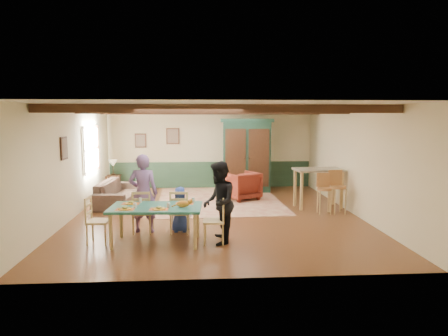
{
  "coord_description": "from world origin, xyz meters",
  "views": [
    {
      "loc": [
        -0.45,
        -9.82,
        2.46
      ],
      "look_at": [
        0.22,
        0.33,
        1.15
      ],
      "focal_mm": 32.0,
      "sensor_mm": 36.0,
      "label": 1
    }
  ],
  "objects": [
    {
      "name": "floor",
      "position": [
        0.0,
        0.0,
        0.0
      ],
      "size": [
        8.0,
        8.0,
        0.0
      ],
      "primitive_type": "plane",
      "color": "#512A16",
      "rests_on": "ground"
    },
    {
      "name": "wall_back",
      "position": [
        0.0,
        4.0,
        1.35
      ],
      "size": [
        7.0,
        0.02,
        2.7
      ],
      "primitive_type": "cube",
      "color": "beige",
      "rests_on": "floor"
    },
    {
      "name": "wall_left",
      "position": [
        -3.5,
        0.0,
        1.35
      ],
      "size": [
        0.02,
        8.0,
        2.7
      ],
      "primitive_type": "cube",
      "color": "beige",
      "rests_on": "floor"
    },
    {
      "name": "wall_right",
      "position": [
        3.5,
        0.0,
        1.35
      ],
      "size": [
        0.02,
        8.0,
        2.7
      ],
      "primitive_type": "cube",
      "color": "beige",
      "rests_on": "floor"
    },
    {
      "name": "ceiling",
      "position": [
        0.0,
        0.0,
        2.7
      ],
      "size": [
        7.0,
        8.0,
        0.02
      ],
      "primitive_type": "cube",
      "color": "white",
      "rests_on": "wall_back"
    },
    {
      "name": "wainscot_back",
      "position": [
        0.0,
        3.98,
        0.45
      ],
      "size": [
        6.95,
        0.03,
        0.9
      ],
      "primitive_type": "cube",
      "color": "#203A29",
      "rests_on": "floor"
    },
    {
      "name": "ceiling_beam_front",
      "position": [
        0.0,
        -2.3,
        2.61
      ],
      "size": [
        6.95,
        0.16,
        0.16
      ],
      "primitive_type": "cube",
      "color": "black",
      "rests_on": "ceiling"
    },
    {
      "name": "ceiling_beam_mid",
      "position": [
        0.0,
        0.4,
        2.61
      ],
      "size": [
        6.95,
        0.16,
        0.16
      ],
      "primitive_type": "cube",
      "color": "black",
      "rests_on": "ceiling"
    },
    {
      "name": "ceiling_beam_back",
      "position": [
        0.0,
        3.0,
        2.61
      ],
      "size": [
        6.95,
        0.16,
        0.16
      ],
      "primitive_type": "cube",
      "color": "black",
      "rests_on": "ceiling"
    },
    {
      "name": "window_left",
      "position": [
        -3.47,
        1.7,
        1.55
      ],
      "size": [
        0.06,
        1.6,
        1.3
      ],
      "primitive_type": null,
      "color": "white",
      "rests_on": "wall_left"
    },
    {
      "name": "picture_left_wall",
      "position": [
        -3.47,
        -0.6,
        1.75
      ],
      "size": [
        0.04,
        0.42,
        0.52
      ],
      "primitive_type": null,
      "color": "gray",
      "rests_on": "wall_left"
    },
    {
      "name": "picture_back_a",
      "position": [
        -1.3,
        3.97,
        1.8
      ],
      "size": [
        0.45,
        0.04,
        0.55
      ],
      "primitive_type": null,
      "color": "gray",
      "rests_on": "wall_back"
    },
    {
      "name": "picture_back_b",
      "position": [
        -2.4,
        3.97,
        1.65
      ],
      "size": [
        0.38,
        0.04,
        0.48
      ],
      "primitive_type": null,
      "color": "gray",
      "rests_on": "wall_back"
    },
    {
      "name": "dining_table",
      "position": [
        -1.27,
        -2.19,
        0.37
      ],
      "size": [
        1.81,
        1.07,
        0.73
      ],
      "primitive_type": null,
      "rotation": [
        0.0,
        0.0,
        -0.06
      ],
      "color": "#1D5D50",
      "rests_on": "floor"
    },
    {
      "name": "dining_chair_far_left",
      "position": [
        -1.62,
        -1.46,
        0.46
      ],
      "size": [
        0.43,
        0.45,
        0.93
      ],
      "primitive_type": null,
      "rotation": [
        0.0,
        0.0,
        3.09
      ],
      "color": "tan",
      "rests_on": "floor"
    },
    {
      "name": "dining_chair_far_right",
      "position": [
        -0.84,
        -1.51,
        0.46
      ],
      "size": [
        0.43,
        0.45,
        0.93
      ],
      "primitive_type": null,
      "rotation": [
        0.0,
        0.0,
        3.09
      ],
      "color": "tan",
      "rests_on": "floor"
    },
    {
      "name": "dining_chair_end_left",
      "position": [
        -2.39,
        -2.12,
        0.46
      ],
      "size": [
        0.45,
        0.43,
        0.93
      ],
      "primitive_type": null,
      "rotation": [
        0.0,
        0.0,
        1.51
      ],
      "color": "tan",
      "rests_on": "floor"
    },
    {
      "name": "dining_chair_end_right",
      "position": [
        -0.15,
        -2.25,
        0.46
      ],
      "size": [
        0.45,
        0.43,
        0.93
      ],
      "primitive_type": null,
      "rotation": [
        0.0,
        0.0,
        -1.63
      ],
      "color": "tan",
      "rests_on": "floor"
    },
    {
      "name": "person_man",
      "position": [
        -1.62,
        -1.39,
        0.84
      ],
      "size": [
        0.64,
        0.44,
        1.68
      ],
      "primitive_type": "imported",
      "rotation": [
        0.0,
        0.0,
        3.09
      ],
      "color": "#715089",
      "rests_on": "floor"
    },
    {
      "name": "person_woman",
      "position": [
        -0.05,
        -2.26,
        0.8
      ],
      "size": [
        0.65,
        0.81,
        1.61
      ],
      "primitive_type": "imported",
      "rotation": [
        0.0,
        0.0,
        -1.63
      ],
      "color": "black",
      "rests_on": "floor"
    },
    {
      "name": "person_child",
      "position": [
        -0.84,
        -1.43,
        0.49
      ],
      "size": [
        0.5,
        0.34,
        0.98
      ],
      "primitive_type": "imported",
      "rotation": [
        0.0,
        0.0,
        3.09
      ],
      "color": "#273F9C",
      "rests_on": "floor"
    },
    {
      "name": "cat",
      "position": [
        -0.74,
        -2.31,
        0.82
      ],
      "size": [
        0.36,
        0.16,
        0.18
      ],
      "primitive_type": null,
      "rotation": [
        0.0,
        0.0,
        -0.06
      ],
      "color": "orange",
      "rests_on": "dining_table"
    },
    {
      "name": "place_setting_near_left",
      "position": [
        -1.82,
        -2.4,
        0.79
      ],
      "size": [
        0.41,
        0.31,
        0.11
      ],
      "primitive_type": null,
      "rotation": [
        0.0,
        0.0,
        -0.06
      ],
      "color": "orange",
      "rests_on": "dining_table"
    },
    {
      "name": "place_setting_near_center",
      "position": [
        -1.19,
        -2.44,
        0.79
      ],
      "size": [
        0.41,
        0.31,
        0.11
      ],
      "primitive_type": null,
      "rotation": [
        0.0,
        0.0,
        -0.06
      ],
      "color": "orange",
      "rests_on": "dining_table"
    },
    {
      "name": "place_setting_far_left",
      "position": [
        -1.79,
        -1.91,
        0.79
      ],
      "size": [
        0.41,
        0.31,
        0.11
      ],
      "primitive_type": null,
      "rotation": [
        0.0,
        0.0,
        -0.06
      ],
      "color": "orange",
      "rests_on": "dining_table"
    },
    {
      "name": "place_setting_far_right",
      "position": [
        -0.72,
        -1.97,
        0.79
      ],
      "size": [
        0.41,
        0.31,
        0.11
      ],
      "primitive_type": null,
      "rotation": [
        0.0,
        0.0,
        -0.06
      ],
      "color": "orange",
      "rests_on": "dining_table"
    },
    {
      "name": "area_rug",
      "position": [
        0.16,
        1.77,
        0.01
      ],
      "size": [
        3.67,
        4.31,
        0.01
      ],
      "primitive_type": "cube",
      "rotation": [
        0.0,
        0.0,
        0.04
      ],
      "color": "beige",
      "rests_on": "floor"
    },
    {
      "name": "armoire",
      "position": [
        1.15,
        3.12,
        1.2
      ],
      "size": [
        1.73,
        0.77,
        2.4
      ],
      "primitive_type": "cube",
      "rotation": [
        0.0,
        0.0,
        -0.06
      ],
      "color": "#133024",
      "rests_on": "floor"
    },
    {
      "name": "armchair",
      "position": [
        0.86,
        1.87,
        0.42
      ],
      "size": [
        1.21,
        1.22,
        0.83
      ],
      "primitive_type": "imported",
      "rotation": [
        0.0,
        0.0,
        -2.66
      ],
      "color": "#4A130E",
      "rests_on": "floor"
    },
    {
      "name": "sofa",
      "position": [
        -2.73,
        1.52,
        0.33
      ],
      "size": [
        1.01,
        2.28,
        0.65
      ],
      "primitive_type": "imported",
      "rotation": [
        0.0,
        0.0,
        1.51
      ],
      "color": "#3F2F27",
      "rests_on": "floor"
    },
    {
      "name": "end_table",
      "position": [
        -3.22,
        3.3,
        0.28
      ],
      "size": [
        0.46,
        0.46,
        0.56
      ],
      "primitive_type": null,
      "rotation": [
        0.0,
        0.0,
        0.02
      ],
      "color": "black",
      "rests_on": "floor"
    },
    {
      "name": "table_lamp",
      "position": [
        -3.22,
        3.3,
        0.81
      ],
      "size": [
        0.31,
        0.31,
        0.51
      ],
      "primitive_type": null,
      "rotation": [
        0.0,
        0.0,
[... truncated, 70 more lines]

